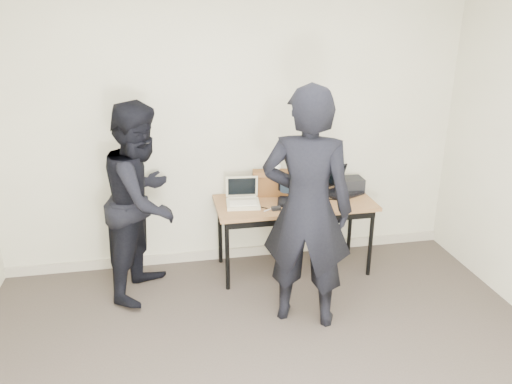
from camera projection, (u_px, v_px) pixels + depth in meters
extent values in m
cube|color=beige|center=(233.00, 130.00, 4.78)|extent=(4.50, 0.05, 2.70)
cube|color=brown|center=(294.00, 203.00, 4.75)|extent=(1.50, 0.66, 0.03)
cylinder|color=black|center=(227.00, 256.00, 4.51)|extent=(0.04, 0.04, 0.68)
cylinder|color=black|center=(370.00, 243.00, 4.76)|extent=(0.04, 0.04, 0.68)
cylinder|color=black|center=(220.00, 231.00, 5.00)|extent=(0.04, 0.04, 0.68)
cylinder|color=black|center=(350.00, 221.00, 5.25)|extent=(0.04, 0.04, 0.68)
cube|color=black|center=(302.00, 220.00, 4.51)|extent=(1.40, 0.03, 0.06)
cube|color=beige|center=(243.00, 204.00, 4.63)|extent=(0.32, 0.28, 0.04)
cube|color=#EEE7CA|center=(243.00, 203.00, 4.60)|extent=(0.26, 0.16, 0.01)
cube|color=beige|center=(242.00, 186.00, 4.73)|extent=(0.31, 0.08, 0.21)
cube|color=black|center=(242.00, 186.00, 4.72)|extent=(0.26, 0.06, 0.17)
cube|color=beige|center=(242.00, 197.00, 4.75)|extent=(0.27, 0.04, 0.02)
cube|color=black|center=(293.00, 202.00, 4.70)|extent=(0.34, 0.29, 0.02)
cube|color=black|center=(293.00, 202.00, 4.67)|extent=(0.26, 0.18, 0.01)
cube|color=black|center=(293.00, 186.00, 4.79)|extent=(0.30, 0.14, 0.21)
cube|color=#26333F|center=(293.00, 186.00, 4.78)|extent=(0.25, 0.11, 0.17)
cube|color=black|center=(293.00, 197.00, 4.80)|extent=(0.26, 0.08, 0.01)
cube|color=black|center=(343.00, 193.00, 4.91)|extent=(0.42, 0.38, 0.02)
cube|color=black|center=(346.00, 193.00, 4.89)|extent=(0.32, 0.25, 0.01)
cube|color=black|center=(332.00, 177.00, 4.99)|extent=(0.35, 0.23, 0.23)
cube|color=black|center=(332.00, 177.00, 4.99)|extent=(0.30, 0.19, 0.19)
cube|color=black|center=(334.00, 189.00, 5.00)|extent=(0.29, 0.16, 0.02)
cube|color=brown|center=(271.00, 183.00, 4.88)|extent=(0.38, 0.21, 0.24)
cube|color=brown|center=(272.00, 175.00, 4.78)|extent=(0.37, 0.13, 0.07)
cube|color=brown|center=(287.00, 185.00, 4.89)|extent=(0.03, 0.10, 0.02)
ellipsoid|color=white|center=(274.00, 167.00, 4.82)|extent=(0.13, 0.10, 0.08)
cube|color=black|center=(351.00, 184.00, 5.00)|extent=(0.23, 0.20, 0.13)
cube|color=black|center=(276.00, 208.00, 4.54)|extent=(0.08, 0.06, 0.03)
cube|color=black|center=(345.00, 196.00, 4.87)|extent=(0.14, 0.23, 0.01)
cube|color=black|center=(304.00, 192.00, 4.98)|extent=(0.25, 0.04, 0.01)
cube|color=black|center=(251.00, 205.00, 4.64)|extent=(0.27, 0.21, 0.01)
cube|color=black|center=(325.00, 199.00, 4.79)|extent=(0.31, 0.14, 0.01)
cube|color=silver|center=(275.00, 207.00, 4.59)|extent=(0.25, 0.15, 0.01)
cube|color=silver|center=(299.00, 206.00, 4.63)|extent=(0.21, 0.14, 0.01)
imported|color=black|center=(307.00, 210.00, 3.87)|extent=(0.84, 0.71, 1.96)
imported|color=black|center=(143.00, 201.00, 4.34)|extent=(0.94, 1.04, 1.75)
cube|color=#B6AD97|center=(235.00, 253.00, 5.20)|extent=(4.50, 0.03, 0.10)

